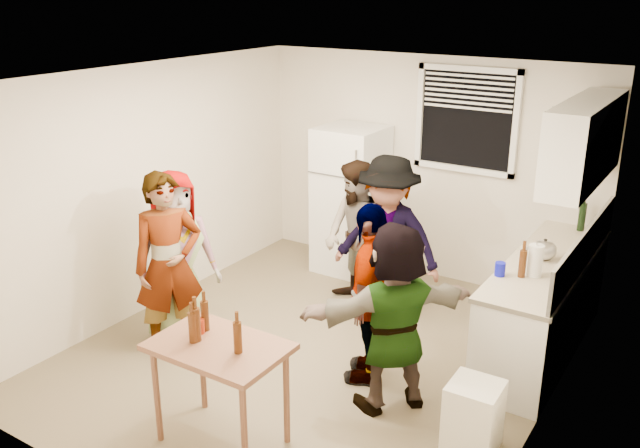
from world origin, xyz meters
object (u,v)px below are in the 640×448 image
Objects in this scene: blue_cup at (499,276)px; guest_grey at (182,336)px; refrigerator at (351,200)px; beer_bottle_counter at (521,277)px; trash_bin at (473,419)px; guest_orange at (391,403)px; guest_back_left at (356,306)px; guest_black at (368,376)px; guest_back_right at (385,318)px; serving_table at (224,440)px; kettle at (543,259)px; guest_stripe at (175,349)px; wine_bottle at (580,230)px; red_cup at (199,333)px; beer_bottle_table at (197,340)px.

guest_grey is at bearing -159.15° from blue_cup.
refrigerator reaches higher than beer_bottle_counter.
guest_orange is at bearing 166.39° from trash_bin.
refrigerator is 1.34m from guest_back_left.
guest_black is at bearing -143.45° from beer_bottle_counter.
guest_back_left is 0.92× the size of guest_back_right.
serving_table is 2.47m from guest_back_left.
kettle reaches higher than blue_cup.
guest_black is at bearing -55.71° from refrigerator.
beer_bottle_counter is 3.18m from guest_stripe.
guest_back_left is at bearing 165.25° from blue_cup.
refrigerator is 6.03× the size of wine_bottle.
wine_bottle is 1.54m from blue_cup.
red_cup is 1.49m from guest_stripe.
guest_black is (1.34, -1.96, -0.85)m from refrigerator.
wine_bottle is 4.00m from serving_table.
guest_black is 1.02× the size of guest_orange.
wine_bottle is at bearing -26.87° from guest_grey.
red_cup is at bearing -148.62° from kettle.
guest_grey is 1.06× the size of guest_back_left.
serving_table reaches higher than guest_back_left.
guest_back_right is at bearing 164.08° from kettle.
beer_bottle_table reaches higher than guest_stripe.
serving_table is 0.61× the size of guest_back_left.
guest_black is at bearing 70.33° from serving_table.
guest_black is at bearing -141.56° from blue_cup.
serving_table is at bearing -114.96° from wine_bottle.
guest_stripe is at bearing -87.19° from guest_black.
kettle is (2.40, -0.73, 0.05)m from refrigerator.
red_cup is (-1.77, -2.53, -0.09)m from kettle.
beer_bottle_table is 0.16× the size of guest_black.
refrigerator is 6.72× the size of beer_bottle_table.
guest_grey is 1.89m from guest_black.
beer_bottle_counter is at bearing 24.77° from blue_cup.
wine_bottle reaches higher than beer_bottle_counter.
guest_orange is (-0.71, -1.50, -0.90)m from kettle.
guest_stripe is (0.12, -0.22, 0.00)m from guest_grey.
beer_bottle_counter is 2.73m from serving_table.
blue_cup is 0.46× the size of beer_bottle_table.
blue_cup is 1.57m from guest_back_right.
guest_back_left is at bearing -100.81° from guest_orange.
serving_table is at bearing -35.18° from guest_black.
guest_stripe is at bearing -177.33° from trash_bin.
beer_bottle_table is 0.11m from red_cup.
wine_bottle is at bearing 65.04° from serving_table.
kettle is 2.11× the size of blue_cup.
wine_bottle is at bearing 78.39° from blue_cup.
guest_grey is at bearing -98.91° from guest_back_left.
guest_grey is at bearing -140.72° from guest_back_right.
beer_bottle_counter is 2.01× the size of blue_cup.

